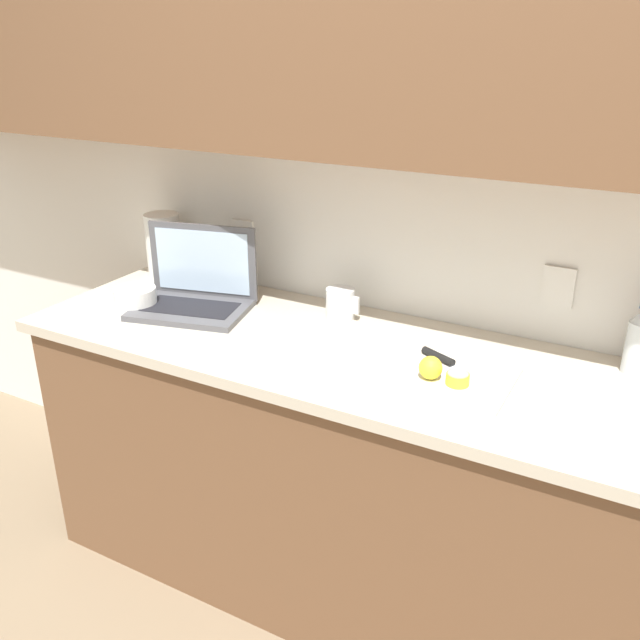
% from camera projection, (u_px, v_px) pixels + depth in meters
% --- Properties ---
extents(ground_plane, '(12.00, 12.00, 0.00)m').
position_uv_depth(ground_plane, '(407.00, 606.00, 2.23)').
color(ground_plane, '#847056').
rests_on(ground_plane, ground).
extents(wall_back, '(5.20, 0.38, 2.60)m').
position_uv_depth(wall_back, '(472.00, 108.00, 1.83)').
color(wall_back, white).
rests_on(wall_back, ground_plane).
extents(counter_unit, '(2.54, 0.66, 0.89)m').
position_uv_depth(counter_unit, '(421.00, 495.00, 2.05)').
color(counter_unit, brown).
rests_on(counter_unit, ground_plane).
extents(laptop, '(0.43, 0.34, 0.27)m').
position_uv_depth(laptop, '(196.00, 290.00, 2.26)').
color(laptop, '#515156').
rests_on(laptop, counter_unit).
extents(cutting_board, '(0.31, 0.28, 0.01)m').
position_uv_depth(cutting_board, '(453.00, 379.00, 1.81)').
color(cutting_board, silver).
rests_on(cutting_board, counter_unit).
extents(knife, '(0.27, 0.14, 0.02)m').
position_uv_depth(knife, '(448.00, 362.00, 1.88)').
color(knife, silver).
rests_on(knife, cutting_board).
extents(lemon_half_cut, '(0.06, 0.06, 0.03)m').
position_uv_depth(lemon_half_cut, '(458.00, 379.00, 1.77)').
color(lemon_half_cut, yellow).
rests_on(lemon_half_cut, cutting_board).
extents(lemon_whole_beside, '(0.06, 0.06, 0.06)m').
position_uv_depth(lemon_whole_beside, '(431.00, 368.00, 1.79)').
color(lemon_whole_beside, yellow).
rests_on(lemon_whole_beside, cutting_board).
extents(bottle_oil_tall, '(0.07, 0.07, 0.21)m').
position_uv_depth(bottle_oil_tall, '(639.00, 341.00, 1.82)').
color(bottle_oil_tall, silver).
rests_on(bottle_oil_tall, counter_unit).
extents(measuring_cup, '(0.11, 0.09, 0.10)m').
position_uv_depth(measuring_cup, '(340.00, 304.00, 2.19)').
color(measuring_cup, silver).
rests_on(measuring_cup, counter_unit).
extents(bowl_white, '(0.14, 0.14, 0.07)m').
position_uv_depth(bowl_white, '(136.00, 298.00, 2.27)').
color(bowl_white, white).
rests_on(bowl_white, counter_unit).
extents(paper_towel_roll, '(0.13, 0.13, 0.25)m').
position_uv_depth(paper_towel_roll, '(164.00, 246.00, 2.52)').
color(paper_towel_roll, white).
rests_on(paper_towel_roll, counter_unit).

